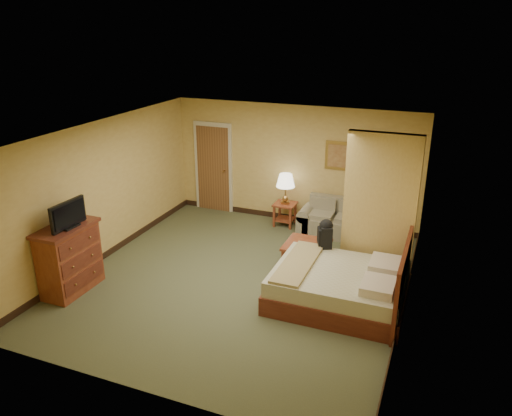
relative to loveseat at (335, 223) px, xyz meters
The scene contains 17 objects.
floor 2.79m from the loveseat, 112.75° to the right, with size 6.00×6.00×0.00m, color #4E5335.
ceiling 3.64m from the loveseat, 112.75° to the right, with size 6.00×6.00×0.00m, color white.
back_wall 1.57m from the loveseat, 158.10° to the left, with size 5.50×0.02×2.60m, color tan.
left_wall 4.73m from the loveseat, 146.14° to the right, with size 0.02×6.00×2.60m, color tan.
right_wall 3.24m from the loveseat, 56.90° to the right, with size 0.02×6.00×2.60m, color tan.
partition 2.23m from the loveseat, 56.83° to the right, with size 1.20×0.15×2.60m, color tan.
door 3.15m from the loveseat, behind, with size 0.94×0.16×2.10m.
baseboard 1.17m from the loveseat, 158.56° to the left, with size 5.50×0.02×0.12m, color black.
loveseat is the anchor object (origin of this frame).
side_table 1.16m from the loveseat, behind, with size 0.46×0.46×0.51m.
table_lamp 1.38m from the loveseat, behind, with size 0.40×0.40×0.66m.
coffee_table 1.74m from the loveseat, 94.19° to the right, with size 0.78×0.78×0.50m.
wall_picture 1.41m from the loveseat, 90.00° to the left, with size 0.78×0.04×0.61m.
dresser 5.29m from the loveseat, 132.23° to the right, with size 0.57×1.08×1.16m.
tv 5.34m from the loveseat, 131.42° to the right, with size 0.19×0.72×0.44m.
bed 2.77m from the loveseat, 74.49° to the right, with size 2.08×1.77×1.15m.
backpack 1.95m from the loveseat, 82.78° to the right, with size 0.29×0.34×0.50m.
Camera 1 is at (3.11, -7.06, 4.28)m, focal length 35.00 mm.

